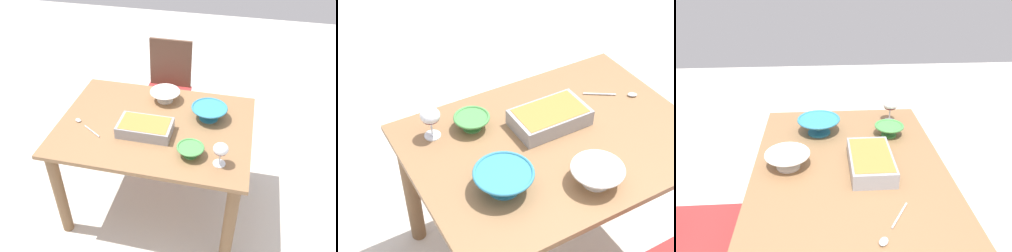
# 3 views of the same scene
# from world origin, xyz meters

# --- Properties ---
(ground_plane) EXTENTS (8.00, 8.00, 0.00)m
(ground_plane) POSITION_xyz_m (0.00, 0.00, 0.00)
(ground_plane) COLOR beige
(dining_table) EXTENTS (1.23, 0.90, 0.73)m
(dining_table) POSITION_xyz_m (0.00, 0.00, 0.59)
(dining_table) COLOR olive
(dining_table) RESTS_ON ground_plane
(wine_glass) EXTENTS (0.09, 0.09, 0.14)m
(wine_glass) POSITION_xyz_m (-0.44, 0.27, 0.83)
(wine_glass) COLOR white
(wine_glass) RESTS_ON dining_table
(casserole_dish) EXTENTS (0.33, 0.20, 0.08)m
(casserole_dish) POSITION_xyz_m (0.04, 0.10, 0.77)
(casserole_dish) COLOR #99999E
(casserole_dish) RESTS_ON dining_table
(mixing_bowl) EXTENTS (0.23, 0.23, 0.09)m
(mixing_bowl) POSITION_xyz_m (-0.33, -0.14, 0.78)
(mixing_bowl) COLOR teal
(mixing_bowl) RESTS_ON dining_table
(small_bowl) EXTENTS (0.16, 0.16, 0.07)m
(small_bowl) POSITION_xyz_m (-0.27, 0.24, 0.77)
(small_bowl) COLOR #4C994C
(small_bowl) RESTS_ON dining_table
(serving_bowl) EXTENTS (0.21, 0.21, 0.08)m
(serving_bowl) POSITION_xyz_m (-0.00, -0.29, 0.77)
(serving_bowl) COLOR white
(serving_bowl) RESTS_ON dining_table
(serving_spoon) EXTENTS (0.22, 0.15, 0.01)m
(serving_spoon) POSITION_xyz_m (0.45, 0.11, 0.74)
(serving_spoon) COLOR silver
(serving_spoon) RESTS_ON dining_table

